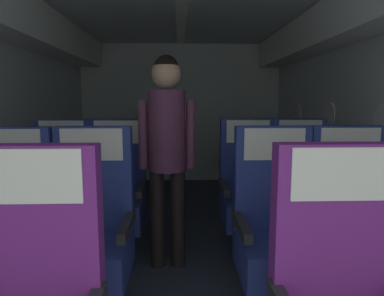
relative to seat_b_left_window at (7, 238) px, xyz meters
The scene contains 11 objects.
ground 1.32m from the seat_b_left_window, 30.15° to the left, with size 3.42×6.18×0.02m, color #2D3342.
fuselage_shell 1.77m from the seat_b_left_window, 39.33° to the left, with size 3.30×5.83×2.24m.
seat_b_left_window is the anchor object (origin of this frame).
seat_b_left_aisle 0.49m from the seat_b_left_window, ahead, with size 0.51×0.52×1.14m.
seat_b_right_aisle 2.12m from the seat_b_left_window, ahead, with size 0.51×0.52×1.14m.
seat_b_right_window 1.63m from the seat_b_left_window, ahead, with size 0.51×0.52×1.14m.
seat_c_left_window 0.89m from the seat_b_left_window, 89.22° to the left, with size 0.51×0.52×1.14m.
seat_c_left_aisle 1.01m from the seat_b_left_window, 61.31° to the left, with size 0.51×0.52×1.14m.
seat_c_right_aisle 2.29m from the seat_b_left_window, 22.89° to the left, with size 0.51×0.52×1.14m.
seat_c_right_window 1.87m from the seat_b_left_window, 28.83° to the left, with size 0.51×0.52×1.14m.
flight_attendant 1.22m from the seat_b_left_window, 31.49° to the left, with size 0.43×0.28×1.63m.
Camera 1 is at (-0.02, 0.30, 1.29)m, focal length 31.79 mm.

